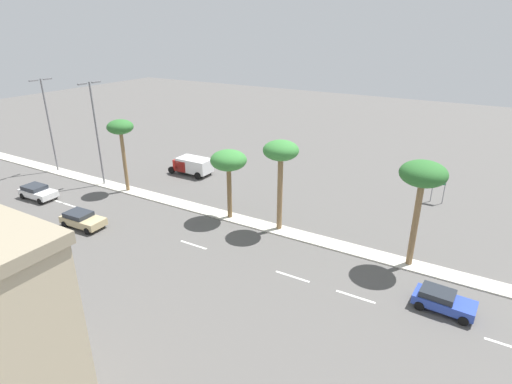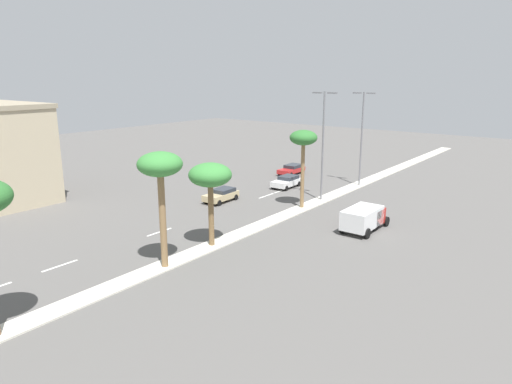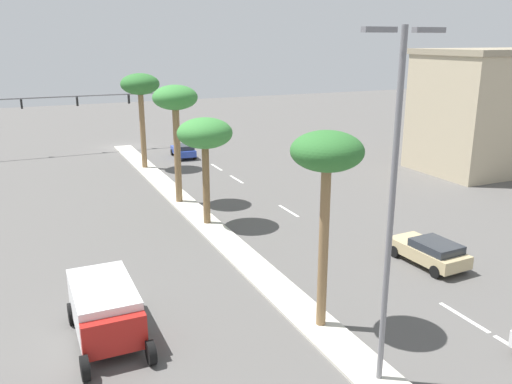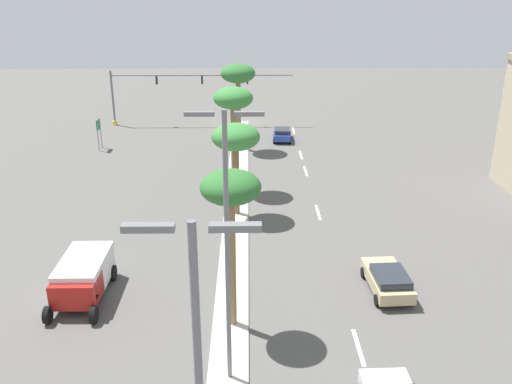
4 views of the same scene
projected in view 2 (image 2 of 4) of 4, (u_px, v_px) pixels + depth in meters
The scene contains 15 objects.
ground_plane at pixel (273, 221), 44.22m from camera, with size 160.00×160.00×0.00m, color #565451.
median_curb at pixel (326, 198), 52.28m from camera, with size 1.80×94.29×0.12m, color beige.
lane_stripe_front at pixel (60, 266), 33.70m from camera, with size 0.20×2.80×0.01m, color silver.
lane_stripe_center at pixel (160, 232), 41.00m from camera, with size 0.20×2.80×0.01m, color silver.
lane_stripe_mid at pixel (266, 196), 53.42m from camera, with size 0.20×2.80×0.01m, color silver.
lane_stripe_far at pixel (281, 191), 55.77m from camera, with size 0.20×2.80×0.01m, color silver.
palm_tree_trailing at pixel (160, 169), 31.61m from camera, with size 3.13×3.13×8.37m.
palm_tree_right at pixel (210, 177), 36.21m from camera, with size 3.43×3.43×6.77m.
palm_tree_far at pixel (303, 141), 46.68m from camera, with size 2.82×2.82×8.09m.
street_lamp_mid at pixel (323, 139), 49.79m from camera, with size 2.90×0.24×11.80m.
street_lamp_rear at pixel (362, 132), 56.67m from camera, with size 2.90×0.24×11.53m.
sedan_tan_near at pixel (221, 195), 50.88m from camera, with size 2.26×4.35×1.40m.
sedan_white_left at pixel (287, 181), 57.34m from camera, with size 2.22×4.28×1.41m.
sedan_red_inboard at pixel (292, 169), 65.12m from camera, with size 2.20×4.58×1.32m.
box_truck at pixel (364, 217), 41.18m from camera, with size 2.61×5.44×2.13m.
Camera 2 is at (24.33, 2.14, 13.46)m, focal length 32.35 mm.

